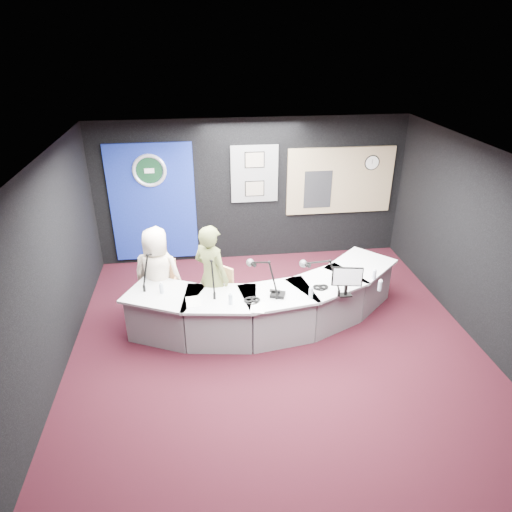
{
  "coord_description": "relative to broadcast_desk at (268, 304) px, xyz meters",
  "views": [
    {
      "loc": [
        -1.0,
        -5.42,
        4.25
      ],
      "look_at": [
        -0.2,
        0.8,
        1.1
      ],
      "focal_mm": 32.0,
      "sensor_mm": 36.0,
      "label": 1
    }
  ],
  "objects": [
    {
      "name": "boom_mic_c",
      "position": [
        -0.1,
        -0.2,
        0.68
      ],
      "size": [
        0.44,
        0.65,
        0.6
      ],
      "primitive_type": null,
      "color": "black",
      "rests_on": "broadcast_desk"
    },
    {
      "name": "equipment_rack",
      "position": [
        1.35,
        2.39,
        1.03
      ],
      "size": [
        0.55,
        0.02,
        0.75
      ],
      "primitive_type": "cube",
      "color": "black",
      "rests_on": "booth_window_frame"
    },
    {
      "name": "headphones_near",
      "position": [
        0.76,
        -0.25,
        0.39
      ],
      "size": [
        0.2,
        0.2,
        0.03
      ],
      "primitive_type": "torus",
      "color": "black",
      "rests_on": "broadcast_desk"
    },
    {
      "name": "booth_window_frame",
      "position": [
        1.8,
        2.42,
        1.18
      ],
      "size": [
        2.12,
        0.06,
        1.32
      ],
      "primitive_type": "cube",
      "color": "#9D8562",
      "rests_on": "wall_back"
    },
    {
      "name": "backdrop_panel",
      "position": [
        -1.85,
        2.42,
        0.88
      ],
      "size": [
        1.6,
        0.05,
        2.3
      ],
      "primitive_type": "cube",
      "color": "navy",
      "rests_on": "wall_back"
    },
    {
      "name": "paper_stack",
      "position": [
        -1.13,
        -0.39,
        0.38
      ],
      "size": [
        0.23,
        0.31,
        0.0
      ],
      "primitive_type": "cube",
      "rotation": [
        0.0,
        0.0,
        0.08
      ],
      "color": "white",
      "rests_on": "broadcast_desk"
    },
    {
      "name": "headphones_far",
      "position": [
        -0.3,
        -0.47,
        0.39
      ],
      "size": [
        0.23,
        0.23,
        0.04
      ],
      "primitive_type": "torus",
      "color": "black",
      "rests_on": "broadcast_desk"
    },
    {
      "name": "ground",
      "position": [
        0.05,
        -0.55,
        -0.38
      ],
      "size": [
        6.0,
        6.0,
        0.0
      ],
      "primitive_type": "plane",
      "color": "black",
      "rests_on": "ground"
    },
    {
      "name": "armchair_left",
      "position": [
        -1.68,
        0.42,
        0.05
      ],
      "size": [
        0.56,
        0.56,
        0.85
      ],
      "primitive_type": null,
      "rotation": [
        0.0,
        0.0,
        -0.19
      ],
      "color": "tan",
      "rests_on": "ground"
    },
    {
      "name": "seal_center",
      "position": [
        -1.85,
        2.38,
        1.52
      ],
      "size": [
        0.48,
        0.01,
        0.48
      ],
      "primitive_type": "cylinder",
      "rotation": [
        1.57,
        0.0,
        0.0
      ],
      "color": "#0D311A",
      "rests_on": "backdrop_panel"
    },
    {
      "name": "wall_back",
      "position": [
        0.05,
        2.45,
        1.02
      ],
      "size": [
        6.0,
        0.02,
        2.8
      ],
      "primitive_type": "cube",
      "color": "black",
      "rests_on": "ground"
    },
    {
      "name": "broadcast_desk",
      "position": [
        0.0,
        0.0,
        0.0
      ],
      "size": [
        4.5,
        1.9,
        0.75
      ],
      "primitive_type": null,
      "color": "silver",
      "rests_on": "ground"
    },
    {
      "name": "ceiling",
      "position": [
        0.05,
        -0.55,
        2.42
      ],
      "size": [
        6.0,
        6.0,
        0.02
      ],
      "primitive_type": "cube",
      "color": "silver",
      "rests_on": "ground"
    },
    {
      "name": "person_woman",
      "position": [
        -0.85,
        0.12,
        0.47
      ],
      "size": [
        0.73,
        0.72,
        1.7
      ],
      "primitive_type": "imported",
      "rotation": [
        0.0,
        0.0,
        2.39
      ],
      "color": "olive",
      "rests_on": "ground"
    },
    {
      "name": "desk_phone",
      "position": [
        0.09,
        -0.39,
        0.4
      ],
      "size": [
        0.25,
        0.23,
        0.05
      ],
      "primitive_type": "cube",
      "rotation": [
        0.0,
        0.0,
        -0.36
      ],
      "color": "black",
      "rests_on": "broadcast_desk"
    },
    {
      "name": "wall_left",
      "position": [
        -2.95,
        -0.55,
        1.02
      ],
      "size": [
        0.02,
        6.0,
        2.8
      ],
      "primitive_type": "cube",
      "color": "black",
      "rests_on": "ground"
    },
    {
      "name": "wall_clock",
      "position": [
        2.4,
        2.39,
        1.52
      ],
      "size": [
        0.28,
        0.01,
        0.28
      ],
      "primitive_type": "cylinder",
      "rotation": [
        1.57,
        0.0,
        0.0
      ],
      "color": "white",
      "rests_on": "booth_window_frame"
    },
    {
      "name": "person_man",
      "position": [
        -1.68,
        0.42,
        0.41
      ],
      "size": [
        0.86,
        0.65,
        1.57
      ],
      "primitive_type": "imported",
      "rotation": [
        0.0,
        0.0,
        2.93
      ],
      "color": "#F4DEC3",
      "rests_on": "ground"
    },
    {
      "name": "boom_mic_a",
      "position": [
        -1.71,
        0.27,
        0.68
      ],
      "size": [
        0.4,
        0.67,
        0.6
      ],
      "primitive_type": null,
      "color": "black",
      "rests_on": "broadcast_desk"
    },
    {
      "name": "booth_glow",
      "position": [
        1.8,
        2.41,
        1.18
      ],
      "size": [
        2.0,
        0.02,
        1.2
      ],
      "primitive_type": "cube",
      "color": "#FFE4A1",
      "rests_on": "booth_window_frame"
    },
    {
      "name": "notepad",
      "position": [
        -0.24,
        -0.65,
        0.38
      ],
      "size": [
        0.26,
        0.32,
        0.0
      ],
      "primitive_type": "cube",
      "rotation": [
        0.0,
        0.0,
        -0.23
      ],
      "color": "white",
      "rests_on": "broadcast_desk"
    },
    {
      "name": "agency_seal",
      "position": [
        -1.85,
        2.38,
        1.52
      ],
      "size": [
        0.63,
        0.07,
        0.63
      ],
      "primitive_type": "torus",
      "rotation": [
        1.57,
        0.0,
        0.0
      ],
      "color": "silver",
      "rests_on": "backdrop_panel"
    },
    {
      "name": "framed_photo_lower",
      "position": [
        0.1,
        2.39,
        1.09
      ],
      "size": [
        0.34,
        0.02,
        0.27
      ],
      "primitive_type": "cube",
      "color": "#81715D",
      "rests_on": "pinboard"
    },
    {
      "name": "armchair_right",
      "position": [
        -0.85,
        0.12,
        0.06
      ],
      "size": [
        0.69,
        0.69,
        0.86
      ],
      "primitive_type": null,
      "rotation": [
        0.0,
        0.0,
        -0.76
      ],
      "color": "tan",
      "rests_on": "ground"
    },
    {
      "name": "wall_front",
      "position": [
        0.05,
        -3.55,
        1.02
      ],
      "size": [
        6.0,
        0.02,
        2.8
      ],
      "primitive_type": "cube",
      "color": "black",
      "rests_on": "ground"
    },
    {
      "name": "computer_monitor",
      "position": [
        1.07,
        -0.5,
        0.7
      ],
      "size": [
        0.44,
        0.11,
        0.3
      ],
      "primitive_type": "cube",
      "rotation": [
        0.0,
        0.0,
        -0.19
      ],
      "color": "black",
      "rests_on": "broadcast_desk"
    },
    {
      "name": "boom_mic_b",
      "position": [
        -0.86,
        -0.04,
        0.68
      ],
      "size": [
        0.17,
        0.74,
        0.6
      ],
      "primitive_type": null,
      "color": "black",
      "rests_on": "broadcast_desk"
    },
    {
      "name": "boom_mic_d",
      "position": [
        0.74,
        -0.29,
        0.68
      ],
      "size": [
        0.57,
        0.55,
        0.6
      ],
      "primitive_type": null,
      "color": "black",
      "rests_on": "broadcast_desk"
    },
    {
      "name": "pinboard",
      "position": [
        0.1,
        2.42,
        1.38
      ],
      "size": [
        0.9,
        0.04,
        1.1
      ],
      "primitive_type": "cube",
      "color": "slate",
      "rests_on": "wall_back"
    },
    {
      "name": "water_bottles",
      "position": [
        0.03,
        -0.24,
        0.46
      ],
      "size": [
        3.31,
        0.61,
        0.18
      ],
      "primitive_type": null,
      "color": "silver",
      "rests_on": "broadcast_desk"
    },
    {
      "name": "draped_jacket",
      "position": [
        -1.75,
        0.66,
        0.24
      ],
      "size": [
        0.51,
        0.19,
        0.7
      ],
      "primitive_type": "cube",
      "rotation": [
        0.0,
        0.0,
        -0.19
      ],
      "color": "slate",
      "rests_on": "armchair_left"
    },
    {
      "name": "framed_photo_upper",
      "position": [
        0.1,
        2.39,
        1.65
      ],
      "size": [
        0.34,
        0.02,
        0.27
      ],
      "primitive_type": "cube",
      "color": "#81715D",
      "rests_on": "pinboard"
    },
    {
      "name": "wall_right",
      "position": [
        3.05,
        -0.55,
        1.02
      ],
      "size": [
        0.02,
        6.0,
        2.8
      ],
      "primitive_type": "cube",
      "color": "black",
      "rests_on": "ground"
    }
  ]
}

